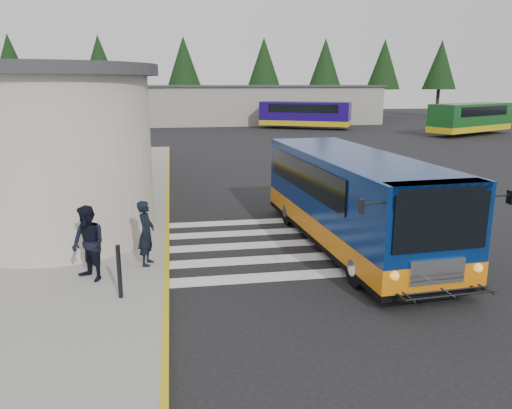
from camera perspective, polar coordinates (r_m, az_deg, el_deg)
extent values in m
plane|color=black|center=(15.17, 5.39, -3.41)|extent=(140.00, 140.00, 0.00)
cube|color=gray|center=(19.24, -24.96, -0.74)|extent=(10.00, 34.00, 0.15)
cube|color=gold|center=(18.52, -10.06, -0.15)|extent=(0.12, 34.00, 0.16)
cylinder|color=#B3A898|center=(14.99, -21.88, 4.86)|extent=(5.20, 5.20, 4.50)
cylinder|color=#38383A|center=(14.85, -22.72, 14.04)|extent=(5.80, 5.80, 0.30)
cube|color=black|center=(19.45, -17.38, 3.62)|extent=(0.08, 1.20, 2.20)
cube|color=#38383A|center=(19.22, -16.23, 7.50)|extent=(1.20, 1.80, 0.12)
cube|color=silver|center=(12.14, 6.98, -7.89)|extent=(8.00, 0.55, 0.01)
cube|color=silver|center=(13.21, 5.51, -6.01)|extent=(8.00, 0.55, 0.01)
cube|color=silver|center=(14.31, 4.27, -4.42)|extent=(8.00, 0.55, 0.01)
cube|color=silver|center=(15.43, 3.21, -3.06)|extent=(8.00, 0.55, 0.01)
cube|color=silver|center=(16.55, 2.30, -1.87)|extent=(8.00, 0.55, 0.01)
cube|color=gray|center=(56.90, 0.37, 11.27)|extent=(26.00, 8.00, 4.00)
cube|color=#38383A|center=(56.85, 0.37, 13.38)|extent=(26.40, 8.40, 0.20)
cylinder|color=black|center=(66.59, -25.85, 10.11)|extent=(0.44, 0.44, 3.60)
cone|color=black|center=(66.57, -26.31, 14.39)|extent=(4.40, 4.40, 6.40)
cylinder|color=black|center=(64.57, -17.17, 10.79)|extent=(0.44, 0.44, 3.60)
cone|color=black|center=(64.56, -17.49, 15.22)|extent=(4.40, 4.40, 6.40)
cylinder|color=black|center=(64.08, -8.11, 11.23)|extent=(0.44, 0.44, 3.60)
cone|color=black|center=(64.06, -8.26, 15.70)|extent=(4.40, 4.40, 6.40)
cylinder|color=black|center=(65.13, 0.90, 11.40)|extent=(0.44, 0.44, 3.60)
cone|color=black|center=(65.12, 0.91, 15.80)|extent=(4.40, 4.40, 6.40)
cylinder|color=black|center=(67.04, 7.77, 11.35)|extent=(0.44, 0.44, 3.60)
cone|color=black|center=(67.03, 7.91, 15.62)|extent=(4.40, 4.40, 6.40)
cylinder|color=black|center=(69.82, 14.18, 11.16)|extent=(0.44, 0.44, 3.60)
cone|color=black|center=(69.81, 14.42, 15.25)|extent=(4.40, 4.40, 6.40)
cylinder|color=black|center=(73.38, 20.02, 10.86)|extent=(0.44, 0.44, 3.60)
cone|color=black|center=(73.37, 20.34, 14.75)|extent=(4.40, 4.40, 6.40)
cube|color=navy|center=(14.03, 10.85, 1.20)|extent=(2.88, 8.55, 2.20)
cube|color=orange|center=(14.23, 10.70, -2.09)|extent=(2.92, 8.58, 0.52)
cube|color=black|center=(14.32, 10.64, -3.27)|extent=(2.91, 8.57, 0.21)
cube|color=black|center=(10.36, 20.44, -1.89)|extent=(2.06, 0.19, 1.17)
cube|color=silver|center=(10.66, 20.01, -7.24)|extent=(1.22, 0.14, 0.51)
cube|color=black|center=(14.20, 5.31, 3.37)|extent=(0.45, 6.16, 0.84)
cube|color=black|center=(15.12, 13.90, 3.66)|extent=(0.45, 6.16, 0.84)
cylinder|color=black|center=(11.46, 11.60, -7.04)|extent=(0.34, 0.91, 0.90)
cylinder|color=black|center=(12.43, 20.29, -5.96)|extent=(0.34, 0.91, 0.90)
cylinder|color=black|center=(16.12, 3.84, -0.69)|extent=(0.34, 0.91, 0.90)
cylinder|color=black|center=(16.83, 10.54, -0.28)|extent=(0.34, 0.91, 0.90)
cube|color=black|center=(9.60, 11.94, -0.19)|extent=(0.06, 0.17, 0.28)
cube|color=black|center=(11.37, 27.04, 0.75)|extent=(0.06, 0.17, 0.28)
imported|color=black|center=(12.29, -12.44, -3.20)|extent=(0.50, 0.65, 1.59)
imported|color=black|center=(11.66, -18.61, -4.26)|extent=(1.03, 1.04, 1.70)
cylinder|color=black|center=(10.62, -15.36, -7.40)|extent=(0.09, 0.09, 1.13)
cube|color=#18085F|center=(50.33, 5.63, 10.33)|extent=(8.96, 6.09, 2.25)
cube|color=gold|center=(50.39, 5.60, 9.30)|extent=(9.00, 6.13, 0.49)
cube|color=black|center=(50.30, 5.64, 10.94)|extent=(7.23, 5.27, 0.78)
cube|color=#134919|center=(48.01, 23.34, 9.18)|extent=(9.22, 6.27, 2.31)
cube|color=gold|center=(48.07, 23.23, 8.07)|extent=(9.26, 6.31, 0.50)
cube|color=black|center=(47.98, 23.40, 9.84)|extent=(7.44, 5.42, 0.80)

